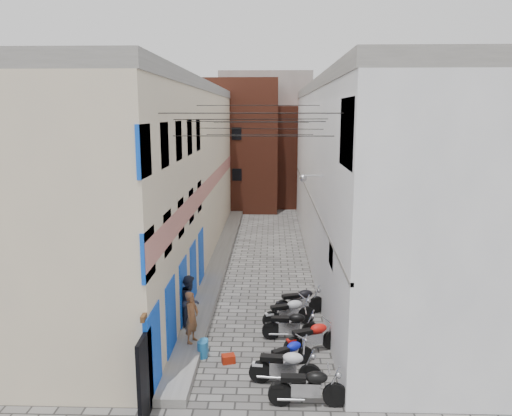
# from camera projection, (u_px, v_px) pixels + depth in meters

# --- Properties ---
(ground) EXTENTS (90.00, 90.00, 0.00)m
(ground) POSITION_uv_depth(u_px,v_px,m) (248.00, 410.00, 12.81)
(ground) COLOR #53514E
(ground) RESTS_ON ground
(plinth) EXTENTS (0.90, 26.00, 0.25)m
(plinth) POSITION_uv_depth(u_px,v_px,m) (220.00, 259.00, 25.61)
(plinth) COLOR slate
(plinth) RESTS_ON ground
(building_left) EXTENTS (5.10, 27.00, 9.00)m
(building_left) POSITION_uv_depth(u_px,v_px,m) (160.00, 174.00, 24.83)
(building_left) COLOR beige
(building_left) RESTS_ON ground
(building_right) EXTENTS (5.94, 26.00, 9.00)m
(building_right) POSITION_uv_depth(u_px,v_px,m) (361.00, 175.00, 24.56)
(building_right) COLOR silver
(building_right) RESTS_ON ground
(building_far_brick_left) EXTENTS (6.00, 6.00, 10.00)m
(building_far_brick_left) POSITION_uv_depth(u_px,v_px,m) (239.00, 145.00, 39.41)
(building_far_brick_left) COLOR brown
(building_far_brick_left) RESTS_ON ground
(building_far_brick_right) EXTENTS (5.00, 6.00, 8.00)m
(building_far_brick_right) POSITION_uv_depth(u_px,v_px,m) (301.00, 156.00, 41.41)
(building_far_brick_right) COLOR brown
(building_far_brick_right) RESTS_ON ground
(building_far_concrete) EXTENTS (8.00, 5.00, 11.00)m
(building_far_concrete) POSITION_uv_depth(u_px,v_px,m) (266.00, 135.00, 45.15)
(building_far_concrete) COLOR slate
(building_far_concrete) RESTS_ON ground
(far_shopfront) EXTENTS (2.00, 0.30, 2.40)m
(far_shopfront) POSITION_uv_depth(u_px,v_px,m) (264.00, 198.00, 37.32)
(far_shopfront) COLOR black
(far_shopfront) RESTS_ON ground
(overhead_wires) EXTENTS (5.80, 13.02, 1.32)m
(overhead_wires) POSITION_uv_depth(u_px,v_px,m) (257.00, 123.00, 18.97)
(overhead_wires) COLOR black
(overhead_wires) RESTS_ON ground
(motorcycle_a) EXTENTS (2.07, 0.67, 1.20)m
(motorcycle_a) POSITION_uv_depth(u_px,v_px,m) (308.00, 385.00, 12.88)
(motorcycle_a) COLOR black
(motorcycle_a) RESTS_ON ground
(motorcycle_b) EXTENTS (2.09, 0.83, 1.18)m
(motorcycle_b) POSITION_uv_depth(u_px,v_px,m) (285.00, 365.00, 13.92)
(motorcycle_b) COLOR silver
(motorcycle_b) RESTS_ON ground
(motorcycle_c) EXTENTS (1.68, 1.38, 0.97)m
(motorcycle_c) POSITION_uv_depth(u_px,v_px,m) (289.00, 353.00, 14.82)
(motorcycle_c) COLOR #0C18BF
(motorcycle_c) RESTS_ON ground
(motorcycle_d) EXTENTS (2.06, 1.35, 1.14)m
(motorcycle_d) POSITION_uv_depth(u_px,v_px,m) (313.00, 336.00, 15.78)
(motorcycle_d) COLOR red
(motorcycle_d) RESTS_ON ground
(motorcycle_e) EXTENTS (1.94, 0.62, 1.12)m
(motorcycle_e) POSITION_uv_depth(u_px,v_px,m) (291.00, 324.00, 16.70)
(motorcycle_e) COLOR black
(motorcycle_e) RESTS_ON ground
(motorcycle_f) EXTENTS (2.07, 1.27, 1.15)m
(motorcycle_f) POSITION_uv_depth(u_px,v_px,m) (289.00, 311.00, 17.77)
(motorcycle_f) COLOR #B9B8BE
(motorcycle_f) RESTS_ON ground
(motorcycle_g) EXTENTS (2.12, 1.22, 1.17)m
(motorcycle_g) POSITION_uv_depth(u_px,v_px,m) (300.00, 300.00, 18.76)
(motorcycle_g) COLOR black
(motorcycle_g) RESTS_ON ground
(person_a) EXTENTS (0.58, 0.71, 1.68)m
(person_a) POSITION_uv_depth(u_px,v_px,m) (192.00, 317.00, 15.92)
(person_a) COLOR brown
(person_a) RESTS_ON plinth
(person_b) EXTENTS (0.73, 0.90, 1.75)m
(person_b) POSITION_uv_depth(u_px,v_px,m) (190.00, 300.00, 17.29)
(person_b) COLOR #2B3041
(person_b) RESTS_ON plinth
(water_jug_near) EXTENTS (0.41, 0.41, 0.51)m
(water_jug_near) POSITION_uv_depth(u_px,v_px,m) (202.00, 350.00, 15.52)
(water_jug_near) COLOR #2069A3
(water_jug_near) RESTS_ON ground
(water_jug_far) EXTENTS (0.36, 0.36, 0.45)m
(water_jug_far) POSITION_uv_depth(u_px,v_px,m) (204.00, 346.00, 15.84)
(water_jug_far) COLOR #2780C6
(water_jug_far) RESTS_ON ground
(red_crate) EXTENTS (0.46, 0.39, 0.25)m
(red_crate) POSITION_uv_depth(u_px,v_px,m) (228.00, 359.00, 15.21)
(red_crate) COLOR #981E0A
(red_crate) RESTS_ON ground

